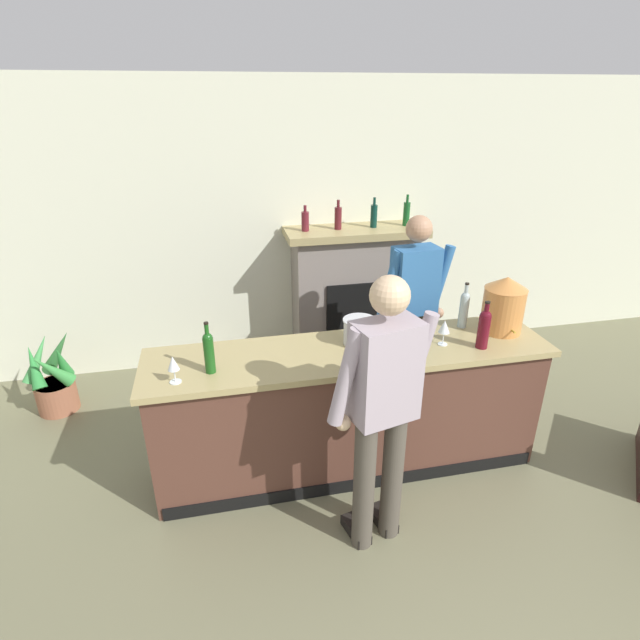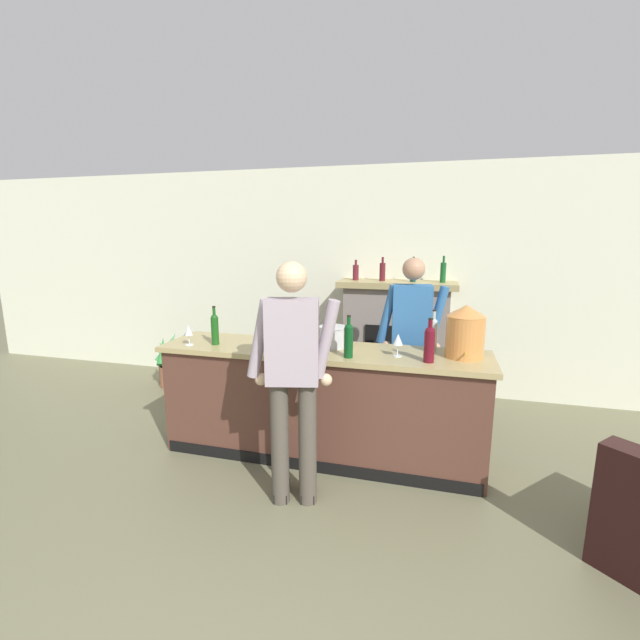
# 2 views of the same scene
# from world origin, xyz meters

# --- Properties ---
(wall_back_panel) EXTENTS (12.00, 0.07, 2.75)m
(wall_back_panel) POSITION_xyz_m (0.00, 4.30, 1.38)
(wall_back_panel) COLOR silver
(wall_back_panel) RESTS_ON ground_plane
(bar_counter) EXTENTS (2.81, 0.65, 0.98)m
(bar_counter) POSITION_xyz_m (-0.12, 2.41, 0.49)
(bar_counter) COLOR #523126
(bar_counter) RESTS_ON ground_plane
(fireplace_stone) EXTENTS (1.36, 0.52, 1.70)m
(fireplace_stone) POSITION_xyz_m (0.37, 4.04, 0.71)
(fireplace_stone) COLOR gray
(fireplace_stone) RESTS_ON ground_plane
(potted_plant_corner) EXTENTS (0.49, 0.48, 0.74)m
(potted_plant_corner) POSITION_xyz_m (-2.45, 3.66, 0.30)
(potted_plant_corner) COLOR #9D5E42
(potted_plant_corner) RESTS_ON ground_plane
(person_customer) EXTENTS (0.65, 0.37, 1.76)m
(person_customer) POSITION_xyz_m (-0.13, 1.70, 0.98)
(person_customer) COLOR #494339
(person_customer) RESTS_ON ground_plane
(person_bartender) EXTENTS (0.66, 0.33, 1.73)m
(person_bartender) POSITION_xyz_m (0.60, 3.06, 0.96)
(person_bartender) COLOR #494931
(person_bartender) RESTS_ON ground_plane
(copper_dispenser) EXTENTS (0.30, 0.34, 0.42)m
(copper_dispenser) POSITION_xyz_m (1.05, 2.48, 1.19)
(copper_dispenser) COLOR #CD8341
(copper_dispenser) RESTS_ON bar_counter
(ice_bucket_steel) EXTENTS (0.24, 0.24, 0.18)m
(ice_bucket_steel) POSITION_xyz_m (-0.03, 2.49, 1.07)
(ice_bucket_steel) COLOR silver
(ice_bucket_steel) RESTS_ON bar_counter
(wine_bottle_merlot_tall) EXTENTS (0.07, 0.07, 0.35)m
(wine_bottle_merlot_tall) POSITION_xyz_m (0.80, 2.60, 1.13)
(wine_bottle_merlot_tall) COLOR #A3B7B8
(wine_bottle_merlot_tall) RESTS_ON bar_counter
(wine_bottle_burgundy_dark) EXTENTS (0.07, 0.07, 0.34)m
(wine_bottle_burgundy_dark) POSITION_xyz_m (0.16, 2.22, 1.13)
(wine_bottle_burgundy_dark) COLOR #0C4018
(wine_bottle_burgundy_dark) RESTS_ON bar_counter
(wine_bottle_riesling_slim) EXTENTS (0.08, 0.08, 0.34)m
(wine_bottle_riesling_slim) POSITION_xyz_m (0.78, 2.26, 1.13)
(wine_bottle_riesling_slim) COLOR #550D1A
(wine_bottle_riesling_slim) RESTS_ON bar_counter
(wine_bottle_cabernet_heavy) EXTENTS (0.07, 0.07, 0.35)m
(wine_bottle_cabernet_heavy) POSITION_xyz_m (-1.06, 2.31, 1.13)
(wine_bottle_cabernet_heavy) COLOR #184E17
(wine_bottle_cabernet_heavy) RESTS_ON bar_counter
(wine_glass_front_left) EXTENTS (0.07, 0.07, 0.18)m
(wine_glass_front_left) POSITION_xyz_m (-1.27, 2.23, 1.10)
(wine_glass_front_left) COLOR silver
(wine_glass_front_left) RESTS_ON bar_counter
(wine_glass_by_dispenser) EXTENTS (0.08, 0.08, 0.18)m
(wine_glass_by_dispenser) POSITION_xyz_m (0.54, 2.35, 1.11)
(wine_glass_by_dispenser) COLOR silver
(wine_glass_by_dispenser) RESTS_ON bar_counter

